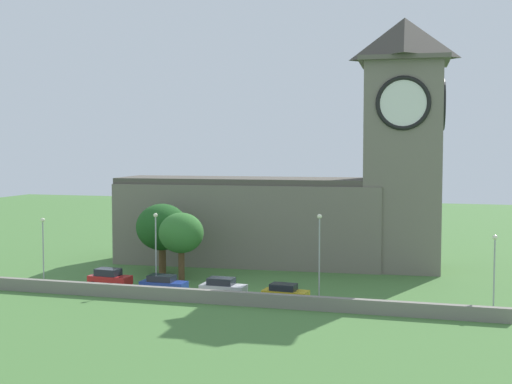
% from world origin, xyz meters
% --- Properties ---
extents(ground_plane, '(200.00, 200.00, 0.00)m').
position_xyz_m(ground_plane, '(0.00, 15.00, 0.00)').
color(ground_plane, '#477538').
extents(church, '(39.27, 11.72, 28.65)m').
position_xyz_m(church, '(4.05, 18.68, 9.16)').
color(church, slate).
rests_on(church, ground).
extents(quay_barrier, '(49.50, 0.70, 1.21)m').
position_xyz_m(quay_barrier, '(0.00, -3.47, 0.60)').
color(quay_barrier, gray).
rests_on(quay_barrier, ground).
extents(car_red, '(4.32, 2.34, 1.91)m').
position_xyz_m(car_red, '(-12.92, 0.29, 0.96)').
color(car_red, red).
rests_on(car_red, ground).
extents(car_blue, '(4.53, 2.23, 1.67)m').
position_xyz_m(car_blue, '(-6.88, -0.22, 0.85)').
color(car_blue, '#233D9E').
rests_on(car_blue, ground).
extents(car_silver, '(4.35, 2.22, 1.79)m').
position_xyz_m(car_silver, '(-0.66, -0.56, 0.91)').
color(car_silver, silver).
rests_on(car_silver, ground).
extents(car_yellow, '(4.27, 2.32, 1.64)m').
position_xyz_m(car_yellow, '(5.46, -0.96, 0.83)').
color(car_yellow, gold).
rests_on(car_yellow, ground).
extents(streetlamp_west_end, '(0.44, 0.44, 6.63)m').
position_xyz_m(streetlamp_west_end, '(-21.37, 1.73, 4.46)').
color(streetlamp_west_end, '#9EA0A5').
rests_on(streetlamp_west_end, ground).
extents(streetlamp_west_mid, '(0.44, 0.44, 7.42)m').
position_xyz_m(streetlamp_west_mid, '(-8.81, 2.42, 4.91)').
color(streetlamp_west_mid, '#9EA0A5').
rests_on(streetlamp_west_mid, ground).
extents(streetlamp_central, '(0.44, 0.44, 7.91)m').
position_xyz_m(streetlamp_central, '(8.21, 1.08, 5.19)').
color(streetlamp_central, '#9EA0A5').
rests_on(streetlamp_central, ground).
extents(streetlamp_east_mid, '(0.44, 0.44, 6.37)m').
position_xyz_m(streetlamp_east_mid, '(23.63, 2.29, 4.31)').
color(streetlamp_east_mid, '#9EA0A5').
rests_on(streetlamp_east_mid, ground).
extents(tree_churchyard, '(4.73, 4.73, 7.17)m').
position_xyz_m(tree_churchyard, '(-7.41, 5.80, 4.99)').
color(tree_churchyard, brown).
rests_on(tree_churchyard, ground).
extents(tree_riverside_west, '(5.72, 5.72, 7.81)m').
position_xyz_m(tree_riverside_west, '(-10.85, 8.66, 5.19)').
color(tree_riverside_west, brown).
rests_on(tree_riverside_west, ground).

